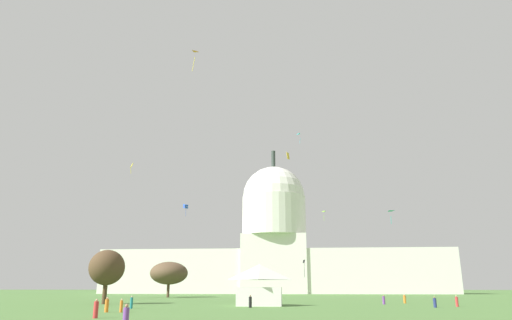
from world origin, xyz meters
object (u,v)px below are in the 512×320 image
person_orange_front_center (405,299)px  kite_lime_mid (325,213)px  person_red_lawn_far_right (457,302)px  person_red_near_tree_west (96,309)px  capitol_building (274,247)px  event_tent (260,285)px  kite_orange_high (194,56)px  kite_yellow_mid (132,166)px  person_purple_deep_crowd (384,300)px  kite_gold_mid (288,156)px  kite_turquoise_low (389,213)px  kite_blue_mid (186,206)px  person_purple_aisle_center (126,318)px  person_orange_edge_west (121,306)px  person_orange_back_center (107,305)px  kite_cyan_high (300,136)px  kite_black_low (304,264)px  person_black_mid_right (250,302)px  tree_west_far (169,273)px  person_teal_lawn_far_left (131,303)px  tree_west_mid (107,268)px  person_navy_front_right (435,303)px

person_orange_front_center → kite_lime_mid: kite_lime_mid is taller
person_red_lawn_far_right → person_red_near_tree_west: bearing=174.9°
capitol_building → person_red_near_tree_west: size_ratio=82.56×
event_tent → kite_orange_high: bearing=-155.8°
capitol_building → kite_yellow_mid: bearing=-101.9°
person_purple_deep_crowd → event_tent: bearing=140.7°
kite_gold_mid → kite_turquoise_low: size_ratio=0.54×
person_red_near_tree_west → kite_turquoise_low: kite_turquoise_low is taller
kite_blue_mid → kite_gold_mid: size_ratio=2.75×
person_red_near_tree_west → person_purple_aisle_center: (7.27, -11.34, -0.02)m
kite_gold_mid → kite_yellow_mid: size_ratio=0.53×
kite_blue_mid → kite_yellow_mid: (-3.34, -32.44, 2.65)m
person_orange_front_center → person_orange_edge_west: person_orange_front_center is taller
event_tent → kite_turquoise_low: bearing=16.4°
person_orange_back_center → person_purple_deep_crowd: 46.36m
person_red_near_tree_west → kite_blue_mid: 77.19m
kite_turquoise_low → event_tent: bearing=-109.6°
person_purple_deep_crowd → kite_orange_high: size_ratio=0.43×
person_orange_front_center → kite_gold_mid: size_ratio=1.32×
person_red_near_tree_west → kite_cyan_high: size_ratio=0.71×
kite_black_low → kite_turquoise_low: size_ratio=1.79×
event_tent → person_red_lawn_far_right: event_tent is taller
kite_lime_mid → kite_yellow_mid: (-41.42, -46.44, 2.73)m
event_tent → person_orange_front_center: size_ratio=4.70×
event_tent → person_purple_aisle_center: bearing=-99.3°
person_orange_edge_west → kite_turquoise_low: bearing=-66.0°
person_purple_deep_crowd → kite_cyan_high: 57.20m
kite_black_low → capitol_building: bearing=-161.0°
person_red_near_tree_west → person_black_mid_right: (12.66, 23.41, -0.01)m
tree_west_far → kite_black_low: size_ratio=3.43×
person_purple_deep_crowd → person_teal_lawn_far_left: (-37.61, -18.44, 0.09)m
capitol_building → kite_orange_high: 129.37m
tree_west_mid → kite_orange_high: bearing=-30.9°
person_purple_aisle_center → kite_cyan_high: size_ratio=0.69×
person_navy_front_right → kite_cyan_high: 66.31m
person_black_mid_right → kite_lime_mid: bearing=-162.3°
kite_turquoise_low → person_orange_back_center: bearing=-92.4°
person_red_near_tree_west → person_navy_front_right: person_red_near_tree_west is taller
person_purple_aisle_center → kite_blue_mid: size_ratio=0.53×
person_purple_deep_crowd → person_red_lawn_far_right: 12.44m
tree_west_far → person_black_mid_right: bearing=-64.2°
person_purple_deep_crowd → kite_blue_mid: kite_blue_mid is taller
tree_west_mid → person_purple_deep_crowd: 48.54m
kite_black_low → person_orange_back_center: bearing=-12.7°
kite_blue_mid → person_purple_aisle_center: bearing=-125.0°
person_red_lawn_far_right → kite_orange_high: size_ratio=0.46×
person_navy_front_right → kite_orange_high: size_ratio=0.43×
capitol_building → person_red_near_tree_west: (-10.16, -151.95, -18.65)m
person_orange_edge_west → kite_gold_mid: (19.86, 17.31, 23.12)m
person_purple_deep_crowd → kite_black_low: kite_black_low is taller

